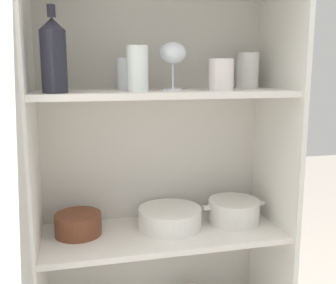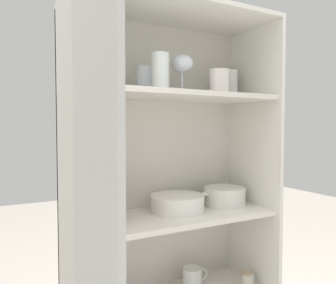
{
  "view_description": "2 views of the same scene",
  "coord_description": "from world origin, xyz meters",
  "views": [
    {
      "loc": [
        -0.29,
        -1.12,
        1.29
      ],
      "look_at": [
        0.02,
        0.18,
        1.04
      ],
      "focal_mm": 42.0,
      "sensor_mm": 36.0,
      "label": 1
    },
    {
      "loc": [
        -0.65,
        -1.01,
        1.08
      ],
      "look_at": [
        -0.02,
        0.18,
        1.02
      ],
      "focal_mm": 35.0,
      "sensor_mm": 36.0,
      "label": 2
    }
  ],
  "objects": [
    {
      "name": "cupboard_back_panel",
      "position": [
        0.0,
        0.33,
        0.77
      ],
      "size": [
        0.87,
        0.02,
        1.54
      ],
      "primitive_type": "cube",
      "color": "silver",
      "rests_on": "ground_plane"
    },
    {
      "name": "tumbler_glass_3",
      "position": [
        -0.09,
        0.1,
        1.29
      ],
      "size": [
        0.07,
        0.07,
        0.14
      ],
      "color": "white",
      "rests_on": "shelf_board_upper"
    },
    {
      "name": "tumbler_glass_2",
      "position": [
        0.18,
        0.1,
        1.27
      ],
      "size": [
        0.08,
        0.08,
        0.1
      ],
      "color": "silver",
      "rests_on": "shelf_board_upper"
    },
    {
      "name": "mixing_bowl_large",
      "position": [
        -0.29,
        0.2,
        0.76
      ],
      "size": [
        0.16,
        0.16,
        0.07
      ],
      "color": "brown",
      "rests_on": "shelf_board_middle"
    },
    {
      "name": "tumbler_glass_0",
      "position": [
        0.33,
        0.22,
        1.28
      ],
      "size": [
        0.08,
        0.08,
        0.13
      ],
      "color": "white",
      "rests_on": "shelf_board_upper"
    },
    {
      "name": "wine_glass_0",
      "position": [
        0.03,
        0.15,
        1.34
      ],
      "size": [
        0.09,
        0.09,
        0.16
      ],
      "color": "white",
      "rests_on": "shelf_board_upper"
    },
    {
      "name": "shelf_board_middle",
      "position": [
        0.0,
        0.16,
        0.71
      ],
      "size": [
        0.83,
        0.32,
        0.02
      ],
      "primitive_type": "cube",
      "color": "silver"
    },
    {
      "name": "casserole_dish",
      "position": [
        0.28,
        0.19,
        0.77
      ],
      "size": [
        0.24,
        0.19,
        0.08
      ],
      "color": "silver",
      "rests_on": "shelf_board_middle"
    },
    {
      "name": "cupboard_side_left",
      "position": [
        -0.43,
        0.16,
        0.77
      ],
      "size": [
        0.02,
        0.36,
        1.54
      ],
      "primitive_type": "cube",
      "color": "white",
      "rests_on": "ground_plane"
    },
    {
      "name": "tumbler_glass_1",
      "position": [
        -0.11,
        0.2,
        1.27
      ],
      "size": [
        0.07,
        0.07,
        0.11
      ],
      "color": "white",
      "rests_on": "shelf_board_upper"
    },
    {
      "name": "plate_stack_white",
      "position": [
        0.03,
        0.19,
        0.76
      ],
      "size": [
        0.23,
        0.23,
        0.07
      ],
      "color": "white",
      "rests_on": "shelf_board_middle"
    },
    {
      "name": "shelf_board_upper",
      "position": [
        0.0,
        0.16,
        1.21
      ],
      "size": [
        0.83,
        0.32,
        0.02
      ],
      "primitive_type": "cube",
      "color": "silver"
    },
    {
      "name": "wine_bottle",
      "position": [
        -0.34,
        0.07,
        1.33
      ],
      "size": [
        0.07,
        0.07,
        0.25
      ],
      "color": "black",
      "rests_on": "shelf_board_upper"
    },
    {
      "name": "cupboard_side_right",
      "position": [
        0.43,
        0.16,
        0.77
      ],
      "size": [
        0.02,
        0.36,
        1.54
      ],
      "primitive_type": "cube",
      "color": "white",
      "rests_on": "ground_plane"
    }
  ]
}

